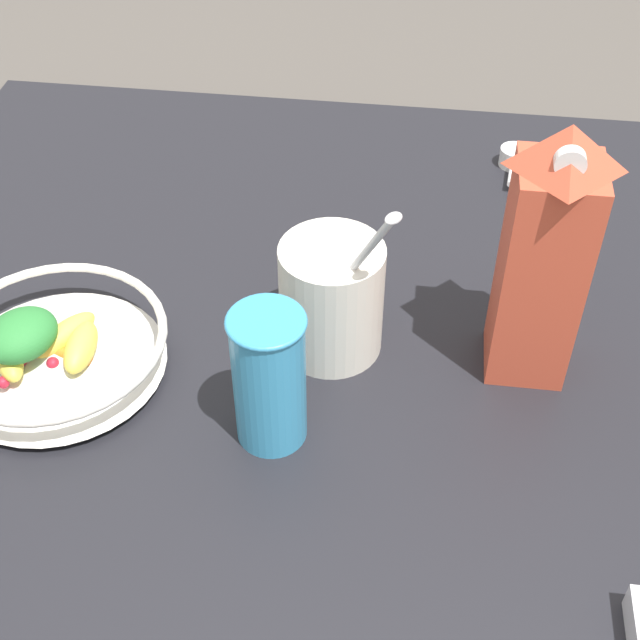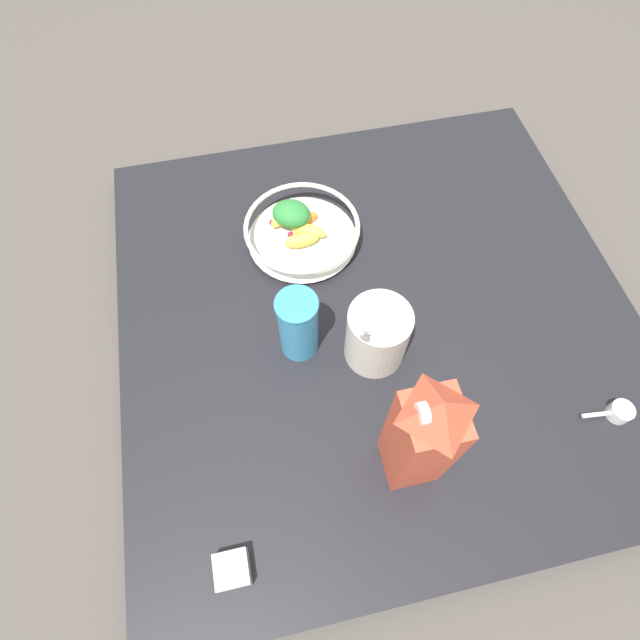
{
  "view_description": "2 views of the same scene",
  "coord_description": "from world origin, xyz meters",
  "views": [
    {
      "loc": [
        0.17,
        -0.73,
        0.74
      ],
      "look_at": [
        0.08,
        -0.08,
        0.13
      ],
      "focal_mm": 50.0,
      "sensor_mm": 36.0,
      "label": 1
    },
    {
      "loc": [
        0.46,
        -0.21,
        0.9
      ],
      "look_at": [
        0.03,
        -0.12,
        0.1
      ],
      "focal_mm": 28.0,
      "sensor_mm": 36.0,
      "label": 2
    }
  ],
  "objects": [
    {
      "name": "milk_carton",
      "position": [
        0.3,
        -0.03,
        0.19
      ],
      "size": [
        0.08,
        0.08,
        0.29
      ],
      "color": "#CC4C33",
      "rests_on": "countertop"
    },
    {
      "name": "ground_plane",
      "position": [
        0.0,
        0.0,
        0.0
      ],
      "size": [
        6.0,
        6.0,
        0.0
      ],
      "primitive_type": "plane",
      "color": "#4C4742"
    },
    {
      "name": "countertop",
      "position": [
        0.0,
        0.0,
        0.02
      ],
      "size": [
        1.0,
        1.0,
        0.05
      ],
      "color": "black",
      "rests_on": "ground_plane"
    },
    {
      "name": "yogurt_tub",
      "position": [
        0.09,
        -0.03,
        0.12
      ],
      "size": [
        0.13,
        0.13,
        0.23
      ],
      "color": "silver",
      "rests_on": "countertop"
    },
    {
      "name": "measuring_scoop",
      "position": [
        0.3,
        0.35,
        0.06
      ],
      "size": [
        0.04,
        0.09,
        0.03
      ],
      "color": "white",
      "rests_on": "countertop"
    },
    {
      "name": "fruit_bowl",
      "position": [
        -0.2,
        -0.11,
        0.08
      ],
      "size": [
        0.24,
        0.24,
        0.09
      ],
      "color": "silver",
      "rests_on": "countertop"
    },
    {
      "name": "drinking_cup",
      "position": [
        0.04,
        -0.16,
        0.13
      ],
      "size": [
        0.07,
        0.07,
        0.16
      ],
      "color": "#3893C6",
      "rests_on": "countertop"
    },
    {
      "name": "spice_jar",
      "position": [
        0.4,
        -0.34,
        0.06
      ],
      "size": [
        0.05,
        0.05,
        0.03
      ],
      "color": "silver",
      "rests_on": "countertop"
    }
  ]
}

